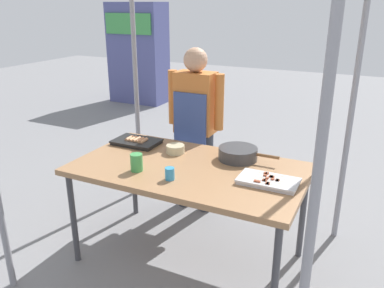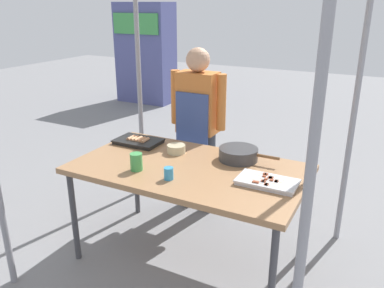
% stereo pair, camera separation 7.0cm
% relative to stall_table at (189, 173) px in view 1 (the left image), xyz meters
% --- Properties ---
extents(ground_plane, '(18.00, 18.00, 0.00)m').
position_rel_stall_table_xyz_m(ground_plane, '(0.00, 0.00, -0.70)').
color(ground_plane, slate).
extents(stall_table, '(1.60, 0.90, 0.75)m').
position_rel_stall_table_xyz_m(stall_table, '(0.00, 0.00, 0.00)').
color(stall_table, '#9E724C').
rests_on(stall_table, ground).
extents(tray_grilled_sausages, '(0.37, 0.24, 0.05)m').
position_rel_stall_table_xyz_m(tray_grilled_sausages, '(-0.58, 0.23, 0.07)').
color(tray_grilled_sausages, black).
rests_on(tray_grilled_sausages, stall_table).
extents(tray_meat_skewers, '(0.38, 0.21, 0.04)m').
position_rel_stall_table_xyz_m(tray_meat_skewers, '(0.57, -0.03, 0.07)').
color(tray_meat_skewers, silver).
rests_on(tray_meat_skewers, stall_table).
extents(cooking_wok, '(0.44, 0.28, 0.09)m').
position_rel_stall_table_xyz_m(cooking_wok, '(0.26, 0.27, 0.10)').
color(cooking_wok, '#38383A').
rests_on(cooking_wok, stall_table).
extents(condiment_bowl, '(0.14, 0.14, 0.06)m').
position_rel_stall_table_xyz_m(condiment_bowl, '(-0.21, 0.19, 0.08)').
color(condiment_bowl, '#BFB28C').
rests_on(condiment_bowl, stall_table).
extents(drink_cup_near_edge, '(0.08, 0.08, 0.12)m').
position_rel_stall_table_xyz_m(drink_cup_near_edge, '(-0.29, -0.22, 0.11)').
color(drink_cup_near_edge, '#3F994C').
rests_on(drink_cup_near_edge, stall_table).
extents(drink_cup_by_wok, '(0.06, 0.06, 0.08)m').
position_rel_stall_table_xyz_m(drink_cup_by_wok, '(-0.02, -0.24, 0.09)').
color(drink_cup_by_wok, '#338CBF').
rests_on(drink_cup_by_wok, stall_table).
extents(vendor_woman, '(0.52, 0.22, 1.48)m').
position_rel_stall_table_xyz_m(vendor_woman, '(-0.30, 0.73, 0.17)').
color(vendor_woman, '#333842').
rests_on(vendor_woman, ground).
extents(neighbor_stall_left, '(1.05, 0.58, 1.83)m').
position_rel_stall_table_xyz_m(neighbor_stall_left, '(-3.08, 4.07, 0.22)').
color(neighbor_stall_left, '#4C518C').
rests_on(neighbor_stall_left, ground).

